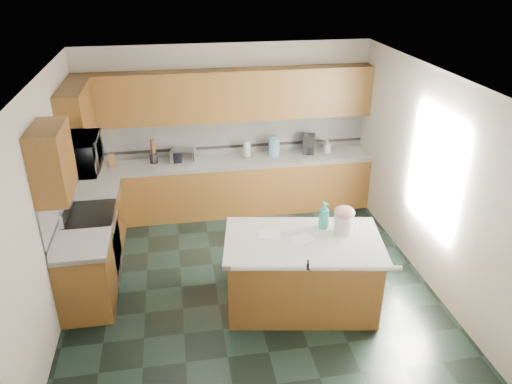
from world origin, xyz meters
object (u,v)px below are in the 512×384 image
object	(u,v)px
island_top	(303,242)
treat_jar	(344,224)
soap_bottle_island	(324,215)
toaster_oven	(183,155)
knife_block	(111,160)
coffee_maker	(309,144)
island_base	(302,275)

from	to	relation	value
island_top	treat_jar	xyz separation A→B (m)	(0.51, 0.08, 0.15)
island_top	treat_jar	bearing A→B (deg)	19.07
soap_bottle_island	toaster_oven	xyz separation A→B (m)	(-1.58, 2.41, -0.07)
treat_jar	knife_block	bearing A→B (deg)	127.04
soap_bottle_island	coffee_maker	world-z (taller)	soap_bottle_island
soap_bottle_island	toaster_oven	world-z (taller)	soap_bottle_island
island_top	toaster_oven	world-z (taller)	toaster_oven
island_base	toaster_oven	distance (m)	2.99
toaster_oven	knife_block	bearing A→B (deg)	-161.42
island_base	knife_block	world-z (taller)	knife_block
coffee_maker	treat_jar	bearing A→B (deg)	-78.60
soap_bottle_island	knife_block	world-z (taller)	soap_bottle_island
island_base	treat_jar	world-z (taller)	treat_jar
island_base	treat_jar	xyz separation A→B (m)	(0.51, 0.08, 0.61)
soap_bottle_island	knife_block	bearing A→B (deg)	113.61
knife_block	soap_bottle_island	bearing A→B (deg)	-56.98
toaster_oven	island_top	bearing A→B (deg)	-45.63
toaster_oven	coffee_maker	size ratio (longest dim) A/B	1.13
island_base	toaster_oven	world-z (taller)	toaster_oven
treat_jar	island_top	bearing A→B (deg)	177.90
island_top	coffee_maker	distance (m)	2.79
treat_jar	coffee_maker	world-z (taller)	coffee_maker
island_top	soap_bottle_island	size ratio (longest dim) A/B	5.32
knife_block	coffee_maker	xyz separation A→B (m)	(3.16, 0.03, 0.06)
knife_block	island_base	bearing A→B (deg)	-63.12
island_top	toaster_oven	bearing A→B (deg)	125.52
soap_bottle_island	coffee_maker	size ratio (longest dim) A/B	1.08
soap_bottle_island	knife_block	size ratio (longest dim) A/B	1.81
island_top	soap_bottle_island	world-z (taller)	soap_bottle_island
treat_jar	knife_block	xyz separation A→B (m)	(-2.89, 2.56, -0.02)
island_top	soap_bottle_island	xyz separation A→B (m)	(0.31, 0.24, 0.20)
island_top	knife_block	world-z (taller)	knife_block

